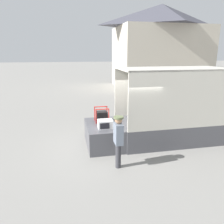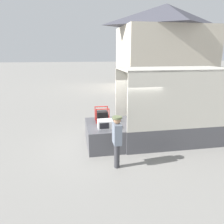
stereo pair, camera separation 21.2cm
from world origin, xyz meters
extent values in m
plane|color=gray|center=(0.00, 0.00, 0.00)|extent=(160.00, 160.00, 0.00)
cube|color=#4C4C51|center=(2.23, 0.00, 0.44)|extent=(4.45, 2.19, 0.88)
cube|color=beige|center=(2.23, 1.06, 1.97)|extent=(4.45, 0.06, 2.18)
cube|color=beige|center=(2.23, -1.06, 1.97)|extent=(4.45, 0.06, 2.18)
cube|color=beige|center=(4.42, 0.00, 1.97)|extent=(0.06, 2.19, 2.18)
cube|color=beige|center=(2.23, 0.00, 3.03)|extent=(4.45, 2.19, 0.06)
cylinder|color=silver|center=(1.76, 0.21, 1.07)|extent=(0.30, 0.30, 0.38)
cube|color=#2D7F33|center=(1.99, 0.76, 1.02)|extent=(0.44, 0.32, 0.27)
cube|color=#2D7F33|center=(3.42, 0.22, 1.01)|extent=(0.44, 0.32, 0.25)
cube|color=#4C4C51|center=(-0.69, 0.00, 0.44)|extent=(1.38, 2.08, 0.88)
cube|color=white|center=(-0.70, -0.46, 1.04)|extent=(0.55, 0.41, 0.33)
cube|color=black|center=(-0.76, -0.68, 1.04)|extent=(0.35, 0.01, 0.22)
cube|color=black|center=(-0.71, 0.36, 1.10)|extent=(0.44, 0.38, 0.44)
cylinder|color=slate|center=(-0.53, 0.36, 1.12)|extent=(0.17, 0.21, 0.21)
cylinder|color=red|center=(-0.97, 0.15, 1.18)|extent=(0.04, 0.04, 0.61)
cylinder|color=red|center=(-0.45, 0.15, 1.18)|extent=(0.04, 0.04, 0.61)
cylinder|color=red|center=(-0.97, 0.58, 1.18)|extent=(0.04, 0.04, 0.61)
cylinder|color=red|center=(-0.45, 0.58, 1.18)|extent=(0.04, 0.04, 0.61)
cylinder|color=red|center=(-0.71, 0.15, 1.47)|extent=(0.52, 0.04, 0.04)
cylinder|color=red|center=(-0.71, 0.58, 1.47)|extent=(0.52, 0.04, 0.04)
cylinder|color=#38383D|center=(-0.53, -1.89, 0.42)|extent=(0.18, 0.18, 0.84)
cube|color=slate|center=(-0.53, -1.89, 1.18)|extent=(0.24, 0.44, 0.67)
sphere|color=tan|center=(-0.53, -1.89, 1.63)|extent=(0.23, 0.23, 0.23)
cylinder|color=#606B47|center=(-0.53, -1.89, 1.72)|extent=(0.31, 0.31, 0.06)
cube|color=beige|center=(7.90, 14.47, 3.11)|extent=(9.08, 6.59, 6.23)
pyramid|color=#42424C|center=(7.90, 14.47, 7.32)|extent=(9.53, 6.92, 2.18)
camera|label=1|loc=(-2.05, -8.18, 3.67)|focal=35.00mm
camera|label=2|loc=(-1.84, -8.22, 3.67)|focal=35.00mm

